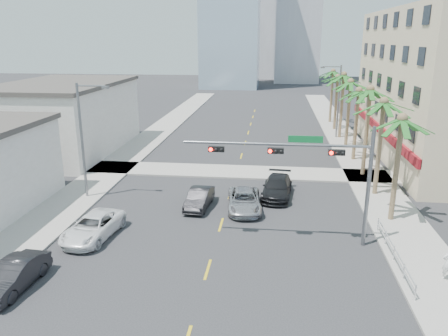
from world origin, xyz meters
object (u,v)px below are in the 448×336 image
(traffic_signal_mast, at_px, (314,164))
(car_parked_mid, at_px, (14,275))
(car_lane_center, at_px, (244,201))
(car_lane_right, at_px, (277,187))
(car_parked_far, at_px, (93,227))
(car_lane_left, at_px, (199,198))

(traffic_signal_mast, height_order, car_parked_mid, traffic_signal_mast)
(car_lane_center, distance_m, car_lane_right, 3.87)
(car_parked_far, distance_m, car_lane_center, 10.84)
(car_parked_far, bearing_deg, car_parked_mid, -98.15)
(car_parked_far, bearing_deg, car_lane_right, 43.96)
(car_parked_mid, distance_m, car_lane_right, 19.86)
(car_lane_left, bearing_deg, car_lane_center, 2.67)
(car_parked_far, height_order, car_lane_center, car_parked_far)
(car_parked_far, bearing_deg, car_lane_center, 38.81)
(car_lane_left, xyz_separation_m, car_lane_center, (3.37, -0.10, 0.01))
(car_lane_right, bearing_deg, car_lane_center, -122.87)
(car_lane_right, bearing_deg, car_parked_far, -137.44)
(car_lane_center, bearing_deg, car_lane_right, 46.37)
(car_lane_left, bearing_deg, car_lane_right, 31.43)
(car_lane_center, xyz_separation_m, car_lane_right, (2.39, 3.04, 0.07))
(car_lane_center, bearing_deg, car_parked_mid, -137.83)
(traffic_signal_mast, distance_m, car_parked_mid, 17.23)
(car_parked_far, height_order, car_lane_right, car_lane_right)
(car_lane_left, height_order, car_lane_right, car_lane_right)
(traffic_signal_mast, xyz_separation_m, car_parked_far, (-13.58, -0.83, -4.33))
(traffic_signal_mast, xyz_separation_m, car_parked_mid, (-15.18, -6.89, -4.33))
(traffic_signal_mast, relative_size, car_parked_mid, 2.50)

